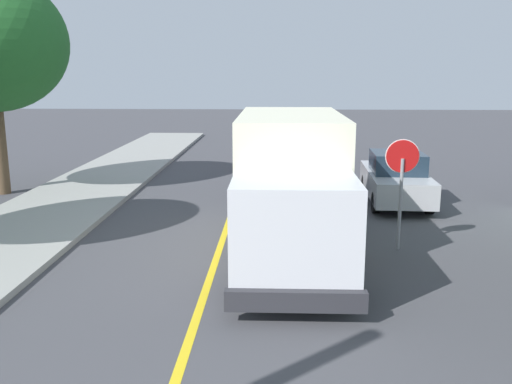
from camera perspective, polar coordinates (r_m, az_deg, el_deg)
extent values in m
cube|color=gold|center=(13.57, -3.71, -5.65)|extent=(0.16, 56.00, 0.01)
cube|color=#F2EDCC|center=(13.48, 3.52, 2.53)|extent=(2.42, 5.01, 2.60)
cube|color=silver|center=(10.16, 3.98, -3.33)|extent=(2.29, 2.01, 1.70)
cube|color=#1E2D3D|center=(9.20, 4.20, -2.59)|extent=(2.04, 0.09, 0.75)
cube|color=#2D2D33|center=(9.49, 4.10, -11.10)|extent=(2.40, 0.21, 0.36)
cylinder|color=black|center=(10.73, 9.53, -7.94)|extent=(0.30, 1.00, 1.00)
cylinder|color=black|center=(10.66, -1.84, -7.91)|extent=(0.30, 1.00, 1.00)
cylinder|color=black|center=(15.06, 7.33, -1.96)|extent=(0.30, 1.00, 1.00)
cylinder|color=black|center=(15.01, -0.68, -1.90)|extent=(0.30, 1.00, 1.00)
cube|color=black|center=(19.45, 4.45, 1.80)|extent=(1.85, 4.42, 0.76)
cube|color=#1E2D3D|center=(19.49, 4.48, 3.91)|extent=(1.61, 1.82, 0.64)
cylinder|color=black|center=(18.18, 7.03, -0.06)|extent=(0.23, 0.64, 0.64)
cylinder|color=black|center=(18.13, 2.04, 0.00)|extent=(0.23, 0.64, 0.64)
cylinder|color=black|center=(20.93, 6.51, 1.59)|extent=(0.23, 0.64, 0.64)
cylinder|color=black|center=(20.89, 2.18, 1.64)|extent=(0.23, 0.64, 0.64)
cube|color=maroon|center=(25.27, 4.64, 4.23)|extent=(1.96, 4.46, 0.76)
cube|color=#1E2D3D|center=(25.33, 4.67, 5.84)|extent=(1.65, 1.86, 0.64)
cylinder|color=black|center=(23.94, 6.53, 2.94)|extent=(0.24, 0.65, 0.64)
cylinder|color=black|center=(23.93, 2.74, 3.00)|extent=(0.24, 0.65, 0.64)
cylinder|color=black|center=(26.72, 6.32, 3.92)|extent=(0.24, 0.65, 0.64)
cylinder|color=black|center=(26.71, 2.92, 3.98)|extent=(0.24, 0.65, 0.64)
cube|color=#B7B7BC|center=(32.22, 4.05, 5.98)|extent=(1.96, 4.46, 0.76)
cube|color=#1E2D3D|center=(32.30, 4.07, 7.24)|extent=(1.65, 1.86, 0.64)
cylinder|color=black|center=(30.87, 5.49, 5.06)|extent=(0.24, 0.65, 0.64)
cylinder|color=black|center=(30.88, 2.54, 5.11)|extent=(0.24, 0.65, 0.64)
cylinder|color=black|center=(33.66, 5.41, 5.66)|extent=(0.24, 0.65, 0.64)
cylinder|color=black|center=(33.67, 2.71, 5.71)|extent=(0.24, 0.65, 0.64)
cube|color=#B7B7BC|center=(18.48, 14.15, 0.91)|extent=(1.97, 4.47, 0.76)
cube|color=#1E2D3D|center=(18.21, 14.34, 2.97)|extent=(1.65, 1.86, 0.64)
cylinder|color=black|center=(19.80, 11.19, 0.82)|extent=(0.24, 0.65, 0.64)
cylinder|color=black|center=(20.05, 15.67, 0.73)|extent=(0.24, 0.65, 0.64)
cylinder|color=black|center=(17.07, 12.24, -1.06)|extent=(0.24, 0.65, 0.64)
cylinder|color=black|center=(17.35, 17.42, -1.13)|extent=(0.24, 0.65, 0.64)
cylinder|color=gray|center=(13.54, 14.61, -1.26)|extent=(0.08, 0.08, 2.20)
cylinder|color=red|center=(13.36, 14.85, 3.57)|extent=(0.76, 0.03, 0.76)
cylinder|color=white|center=(13.38, 14.83, 3.58)|extent=(0.80, 0.02, 0.80)
cylinder|color=brown|center=(21.08, -24.79, 3.80)|extent=(0.44, 0.44, 2.96)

